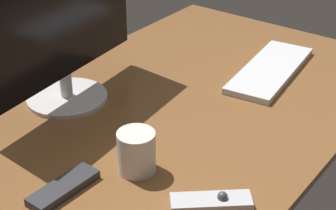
# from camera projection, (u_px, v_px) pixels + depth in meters

# --- Properties ---
(desk) EXTENTS (1.40, 0.84, 0.02)m
(desk) POSITION_uv_depth(u_px,v_px,m) (173.00, 112.00, 1.45)
(desk) COLOR brown
(desk) RESTS_ON ground
(monitor) EXTENTS (0.54, 0.22, 0.43)m
(monitor) POSITION_uv_depth(u_px,v_px,m) (59.00, 19.00, 1.37)
(monitor) COLOR silver
(monitor) RESTS_ON desk
(keyboard) EXTENTS (0.40, 0.18, 0.02)m
(keyboard) POSITION_uv_depth(u_px,v_px,m) (270.00, 70.00, 1.62)
(keyboard) COLOR silver
(keyboard) RESTS_ON desk
(media_remote) EXTENTS (0.14, 0.16, 0.03)m
(media_remote) POSITION_uv_depth(u_px,v_px,m) (212.00, 202.00, 1.10)
(media_remote) COLOR #B7B7BC
(media_remote) RESTS_ON desk
(tv_remote) EXTENTS (0.16, 0.06, 0.02)m
(tv_remote) POSITION_uv_depth(u_px,v_px,m) (64.00, 188.00, 1.14)
(tv_remote) COLOR #2D2D33
(tv_remote) RESTS_ON desk
(coffee_mug) EXTENTS (0.08, 0.08, 0.10)m
(coffee_mug) POSITION_uv_depth(u_px,v_px,m) (136.00, 152.00, 1.19)
(coffee_mug) COLOR silver
(coffee_mug) RESTS_ON desk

